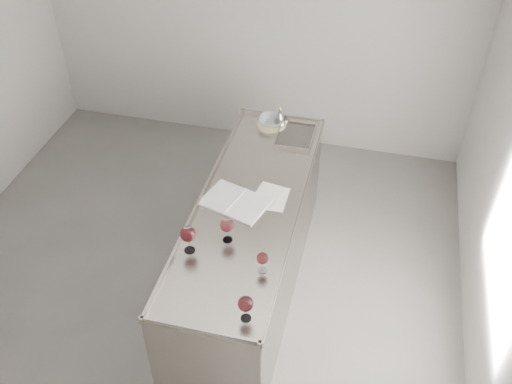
% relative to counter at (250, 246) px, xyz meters
% --- Properties ---
extents(room_shell, '(4.54, 5.04, 2.84)m').
position_rel_counter_xyz_m(room_shell, '(-0.50, -0.30, 0.93)').
color(room_shell, '#595653').
rests_on(room_shell, ground).
extents(counter, '(0.77, 2.42, 0.97)m').
position_rel_counter_xyz_m(counter, '(0.00, 0.00, 0.00)').
color(counter, gray).
rests_on(counter, ground).
extents(wine_glass_left, '(0.11, 0.11, 0.21)m').
position_rel_counter_xyz_m(wine_glass_left, '(-0.28, -0.57, 0.62)').
color(wine_glass_left, white).
rests_on(wine_glass_left, counter).
extents(wine_glass_middle, '(0.10, 0.10, 0.19)m').
position_rel_counter_xyz_m(wine_glass_middle, '(-0.05, -0.41, 0.60)').
color(wine_glass_middle, white).
rests_on(wine_glass_middle, counter).
extents(wine_glass_right, '(0.10, 0.10, 0.19)m').
position_rel_counter_xyz_m(wine_glass_right, '(0.24, -1.03, 0.60)').
color(wine_glass_right, white).
rests_on(wine_glass_right, counter).
extents(wine_glass_small, '(0.08, 0.08, 0.16)m').
position_rel_counter_xyz_m(wine_glass_small, '(0.25, -0.63, 0.58)').
color(wine_glass_small, white).
rests_on(wine_glass_small, counter).
extents(notebook, '(0.55, 0.45, 0.02)m').
position_rel_counter_xyz_m(notebook, '(-0.10, -0.02, 0.47)').
color(notebook, white).
rests_on(notebook, counter).
extents(loose_paper_top, '(0.20, 0.29, 0.00)m').
position_rel_counter_xyz_m(loose_paper_top, '(0.17, 0.09, 0.47)').
color(loose_paper_top, white).
rests_on(loose_paper_top, counter).
extents(loose_paper_under, '(0.23, 0.30, 0.00)m').
position_rel_counter_xyz_m(loose_paper_under, '(0.11, 0.11, 0.47)').
color(loose_paper_under, silver).
rests_on(loose_paper_under, counter).
extents(trivet, '(0.33, 0.33, 0.02)m').
position_rel_counter_xyz_m(trivet, '(-0.06, 1.04, 0.48)').
color(trivet, '#C7BE81').
rests_on(trivet, counter).
extents(ceramic_bowl, '(0.24, 0.24, 0.05)m').
position_rel_counter_xyz_m(ceramic_bowl, '(-0.06, 1.04, 0.51)').
color(ceramic_bowl, gray).
rests_on(ceramic_bowl, trivet).
extents(wine_funnel, '(0.13, 0.13, 0.19)m').
position_rel_counter_xyz_m(wine_funnel, '(0.00, 1.08, 0.53)').
color(wine_funnel, '#A0978F').
rests_on(wine_funnel, counter).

